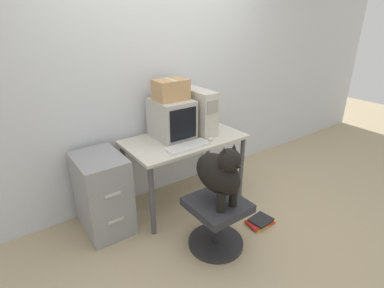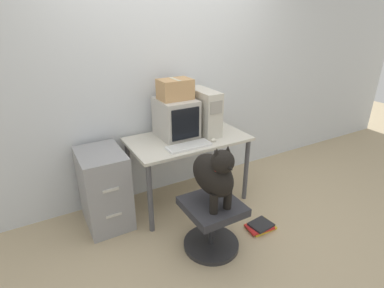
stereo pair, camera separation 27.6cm
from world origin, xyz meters
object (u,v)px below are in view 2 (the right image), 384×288
object	(u,v)px
crt_monitor	(176,118)
cardboard_box	(175,89)
filing_cabinet	(104,188)
pc_tower	(204,111)
dog	(214,174)
book_stack_floor	(260,226)
office_chair	(212,222)
keyboard	(189,146)

from	to	relation	value
crt_monitor	cardboard_box	distance (m)	0.30
filing_cabinet	pc_tower	bearing A→B (deg)	0.30
pc_tower	dog	distance (m)	0.96
filing_cabinet	book_stack_floor	xyz separation A→B (m)	(1.26, -0.85, -0.35)
office_chair	dog	size ratio (longest dim) A/B	0.89
keyboard	book_stack_floor	size ratio (longest dim) A/B	1.49
pc_tower	filing_cabinet	size ratio (longest dim) A/B	0.63
book_stack_floor	crt_monitor	bearing A→B (deg)	116.48
keyboard	cardboard_box	distance (m)	0.58
pc_tower	cardboard_box	xyz separation A→B (m)	(-0.31, 0.04, 0.26)
office_chair	book_stack_floor	size ratio (longest dim) A/B	1.69
pc_tower	office_chair	world-z (taller)	pc_tower
pc_tower	office_chair	xyz separation A→B (m)	(-0.41, -0.82, -0.72)
pc_tower	dog	world-z (taller)	pc_tower
office_chair	cardboard_box	size ratio (longest dim) A/B	1.54
keyboard	filing_cabinet	distance (m)	0.92
dog	cardboard_box	size ratio (longest dim) A/B	1.74
pc_tower	dog	xyz separation A→B (m)	(-0.41, -0.84, -0.24)
pc_tower	dog	bearing A→B (deg)	-116.04
crt_monitor	dog	world-z (taller)	crt_monitor
keyboard	filing_cabinet	bearing A→B (deg)	160.72
office_chair	filing_cabinet	bearing A→B (deg)	131.07
crt_monitor	keyboard	distance (m)	0.37
crt_monitor	book_stack_floor	xyz separation A→B (m)	(0.45, -0.90, -0.92)
keyboard	office_chair	xyz separation A→B (m)	(-0.07, -0.54, -0.50)
filing_cabinet	cardboard_box	distance (m)	1.19
pc_tower	book_stack_floor	bearing A→B (deg)	-80.75
crt_monitor	book_stack_floor	distance (m)	1.37
dog	filing_cabinet	distance (m)	1.16
office_chair	cardboard_box	bearing A→B (deg)	83.33
keyboard	dog	world-z (taller)	dog
book_stack_floor	office_chair	bearing A→B (deg)	176.12
crt_monitor	dog	distance (m)	0.91
dog	filing_cabinet	size ratio (longest dim) A/B	0.73
pc_tower	filing_cabinet	world-z (taller)	pc_tower
keyboard	filing_cabinet	world-z (taller)	keyboard
office_chair	filing_cabinet	xyz separation A→B (m)	(-0.71, 0.82, 0.12)
filing_cabinet	dog	bearing A→B (deg)	-49.43
dog	crt_monitor	bearing A→B (deg)	83.41
pc_tower	filing_cabinet	bearing A→B (deg)	-179.70
office_chair	cardboard_box	distance (m)	1.32
office_chair	book_stack_floor	xyz separation A→B (m)	(0.55, -0.04, -0.24)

